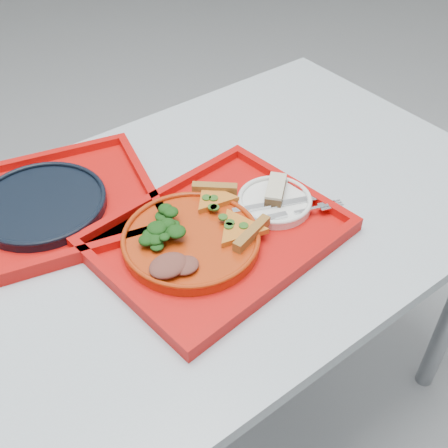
{
  "coord_description": "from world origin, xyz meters",
  "views": [
    {
      "loc": [
        -0.34,
        -0.7,
        1.5
      ],
      "look_at": [
        0.14,
        -0.07,
        0.78
      ],
      "focal_mm": 45.0,
      "sensor_mm": 36.0,
      "label": 1
    }
  ],
  "objects_px": {
    "navy_plate": "(42,205)",
    "dessert_bar": "(276,189)",
    "dinner_plate": "(191,241)",
    "tray_main": "(218,237)",
    "tray_far": "(43,210)"
  },
  "relations": [
    {
      "from": "tray_far",
      "to": "navy_plate",
      "type": "height_order",
      "value": "navy_plate"
    },
    {
      "from": "navy_plate",
      "to": "dessert_bar",
      "type": "height_order",
      "value": "dessert_bar"
    },
    {
      "from": "dinner_plate",
      "to": "navy_plate",
      "type": "relative_size",
      "value": 1.0
    },
    {
      "from": "tray_far",
      "to": "dessert_bar",
      "type": "bearing_deg",
      "value": -20.39
    },
    {
      "from": "tray_main",
      "to": "dessert_bar",
      "type": "xyz_separation_m",
      "value": [
        0.16,
        0.01,
        0.03
      ]
    },
    {
      "from": "tray_main",
      "to": "navy_plate",
      "type": "height_order",
      "value": "navy_plate"
    },
    {
      "from": "dinner_plate",
      "to": "navy_plate",
      "type": "xyz_separation_m",
      "value": [
        -0.18,
        0.27,
        -0.0
      ]
    },
    {
      "from": "tray_main",
      "to": "navy_plate",
      "type": "distance_m",
      "value": 0.37
    },
    {
      "from": "tray_main",
      "to": "dinner_plate",
      "type": "bearing_deg",
      "value": 163.75
    },
    {
      "from": "tray_main",
      "to": "dinner_plate",
      "type": "distance_m",
      "value": 0.06
    },
    {
      "from": "tray_far",
      "to": "dinner_plate",
      "type": "bearing_deg",
      "value": -42.81
    },
    {
      "from": "tray_main",
      "to": "dessert_bar",
      "type": "relative_size",
      "value": 5.2
    },
    {
      "from": "tray_far",
      "to": "dessert_bar",
      "type": "distance_m",
      "value": 0.48
    },
    {
      "from": "tray_far",
      "to": "dessert_bar",
      "type": "xyz_separation_m",
      "value": [
        0.39,
        -0.27,
        0.03
      ]
    },
    {
      "from": "dinner_plate",
      "to": "navy_plate",
      "type": "height_order",
      "value": "dinner_plate"
    }
  ]
}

